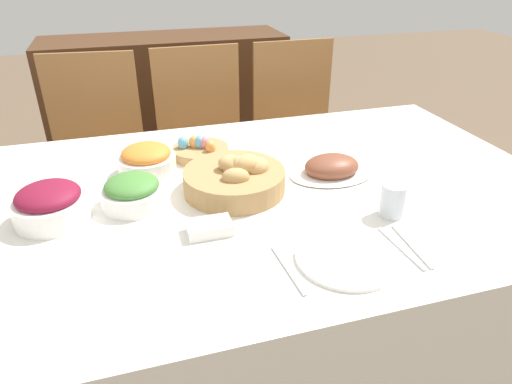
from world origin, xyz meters
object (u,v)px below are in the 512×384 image
at_px(bread_basket, 236,178).
at_px(egg_basket, 200,149).
at_px(fork, 288,270).
at_px(sideboard, 170,112).
at_px(drinking_cup, 393,200).
at_px(dinner_plate, 346,258).
at_px(knife, 401,248).
at_px(beet_salad_bowl, 50,204).
at_px(ham_platter, 332,168).
at_px(chair_far_right, 299,133).
at_px(chair_far_center, 203,144).
at_px(green_salad_bowl, 133,192).
at_px(carrot_bowl, 147,160).
at_px(spoon, 411,246).
at_px(chair_far_left, 98,155).
at_px(butter_dish, 209,228).

distance_m(bread_basket, egg_basket, 0.28).
distance_m(egg_basket, fork, 0.68).
height_order(sideboard, bread_basket, sideboard).
distance_m(egg_basket, drinking_cup, 0.68).
bearing_deg(dinner_plate, knife, 0.00).
relative_size(sideboard, beet_salad_bowl, 7.16).
bearing_deg(ham_platter, fork, -125.59).
relative_size(chair_far_right, beet_salad_bowl, 4.89).
height_order(chair_far_center, egg_basket, chair_far_center).
bearing_deg(green_salad_bowl, egg_basket, 48.99).
bearing_deg(chair_far_right, sideboard, 129.30).
distance_m(sideboard, carrot_bowl, 1.46).
xyz_separation_m(fork, knife, (0.29, 0.00, 0.00)).
bearing_deg(sideboard, carrot_bowl, -98.85).
height_order(egg_basket, beet_salad_bowl, beet_salad_bowl).
bearing_deg(spoon, drinking_cup, 81.53).
relative_size(sideboard, egg_basket, 7.21).
height_order(egg_basket, dinner_plate, egg_basket).
bearing_deg(fork, drinking_cup, 19.46).
relative_size(chair_far_left, dinner_plate, 3.94).
relative_size(chair_far_center, carrot_bowl, 5.22).
height_order(green_salad_bowl, butter_dish, green_salad_bowl).
bearing_deg(spoon, egg_basket, 123.69).
relative_size(green_salad_bowl, butter_dish, 1.55).
bearing_deg(ham_platter, carrot_bowl, 162.62).
bearing_deg(spoon, knife, -176.77).
relative_size(chair_far_center, sideboard, 0.68).
bearing_deg(chair_far_right, beet_salad_bowl, -139.53).
distance_m(chair_far_center, butter_dish, 1.13).
bearing_deg(butter_dish, egg_basket, 82.37).
height_order(chair_far_left, carrot_bowl, chair_far_left).
height_order(chair_far_right, drinking_cup, chair_far_right).
xyz_separation_m(chair_far_center, butter_dish, (-0.18, -1.09, 0.23)).
distance_m(ham_platter, butter_dish, 0.49).
bearing_deg(green_salad_bowl, sideboard, 80.27).
bearing_deg(egg_basket, dinner_plate, -71.81).
bearing_deg(fork, egg_basket, 93.24).
xyz_separation_m(ham_platter, spoon, (0.02, -0.42, -0.02)).
bearing_deg(green_salad_bowl, knife, -33.36).
distance_m(green_salad_bowl, drinking_cup, 0.72).
xyz_separation_m(chair_far_left, drinking_cup, (0.81, -1.14, 0.26)).
relative_size(chair_far_center, drinking_cup, 10.20).
xyz_separation_m(chair_far_right, sideboard, (-0.58, 0.71, -0.06)).
height_order(beet_salad_bowl, knife, beet_salad_bowl).
relative_size(chair_far_center, butter_dish, 8.31).
relative_size(bread_basket, ham_platter, 1.11).
distance_m(fork, butter_dish, 0.25).
bearing_deg(egg_basket, knife, -61.46).
xyz_separation_m(chair_far_right, chair_far_center, (-0.50, -0.00, 0.00)).
bearing_deg(bread_basket, chair_far_left, 116.35).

